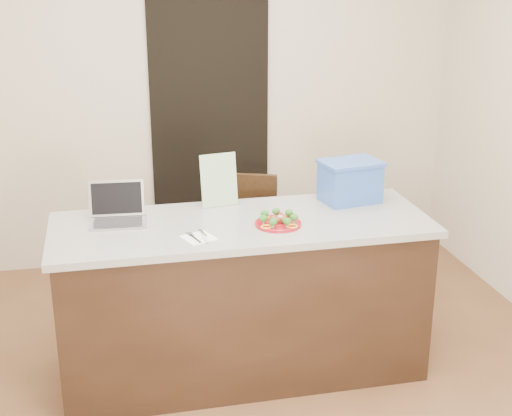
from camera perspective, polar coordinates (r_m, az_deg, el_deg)
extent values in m
plane|color=brown|center=(4.08, -0.33, -14.52)|extent=(4.00, 4.00, 0.00)
plane|color=beige|center=(5.44, -4.84, 9.51)|extent=(4.00, 0.00, 4.00)
plane|color=beige|center=(1.75, 13.79, -13.02)|extent=(4.00, 0.00, 4.00)
cube|color=black|center=(5.50, -3.67, 5.93)|extent=(0.90, 0.02, 2.00)
cube|color=black|center=(4.07, -1.09, -7.44)|extent=(2.00, 0.70, 0.88)
cube|color=beige|center=(3.88, -1.13, -1.36)|extent=(2.06, 0.76, 0.04)
cylinder|color=maroon|center=(3.82, 1.78, -1.28)|extent=(0.25, 0.25, 0.01)
torus|color=maroon|center=(3.82, 1.78, -1.20)|extent=(0.25, 0.25, 0.01)
sphere|color=brown|center=(3.81, 1.79, -0.91)|extent=(0.04, 0.04, 0.04)
sphere|color=brown|center=(3.80, 2.23, -0.99)|extent=(0.04, 0.04, 0.04)
sphere|color=brown|center=(3.82, 2.22, -0.84)|extent=(0.04, 0.04, 0.04)
sphere|color=brown|center=(3.84, 1.88, -0.75)|extent=(0.04, 0.04, 0.04)
sphere|color=brown|center=(3.83, 1.48, -0.78)|extent=(0.04, 0.04, 0.04)
sphere|color=brown|center=(3.81, 1.30, -0.91)|extent=(0.04, 0.04, 0.04)
sphere|color=brown|center=(3.79, 1.49, -1.04)|extent=(0.04, 0.04, 0.04)
ellipsoid|color=#1D5216|center=(3.85, 0.70, -0.46)|extent=(0.04, 0.04, 0.04)
ellipsoid|color=#1D5216|center=(3.78, 0.58, -0.83)|extent=(0.04, 0.04, 0.04)
ellipsoid|color=#1D5216|center=(3.73, 1.38, -1.11)|extent=(0.04, 0.04, 0.04)
ellipsoid|color=#1D5216|center=(3.74, 2.50, -1.07)|extent=(0.04, 0.04, 0.04)
ellipsoid|color=#1D5216|center=(3.80, 3.07, -0.74)|extent=(0.04, 0.04, 0.04)
ellipsoid|color=#1D5216|center=(3.86, 2.66, -0.39)|extent=(0.04, 0.04, 0.04)
ellipsoid|color=#1D5216|center=(3.88, 1.62, -0.26)|extent=(0.04, 0.04, 0.04)
torus|color=orange|center=(3.88, 0.68, -0.79)|extent=(0.06, 0.06, 0.01)
torus|color=orange|center=(3.75, 0.83, -1.51)|extent=(0.06, 0.06, 0.01)
torus|color=orange|center=(3.76, 2.92, -1.46)|extent=(0.06, 0.06, 0.01)
torus|color=orange|center=(3.89, 2.70, -0.75)|extent=(0.06, 0.06, 0.01)
cube|color=white|center=(3.65, -4.62, -2.40)|extent=(0.19, 0.19, 0.01)
cube|color=#AEAEB2|center=(3.63, -4.89, -2.45)|extent=(0.05, 0.12, 0.00)
cube|color=#AEAEB2|center=(3.69, -5.03, -2.07)|extent=(0.05, 0.06, 0.00)
cube|color=silver|center=(3.61, -4.05, -2.51)|extent=(0.03, 0.09, 0.01)
cube|color=#AEAEB2|center=(3.70, -4.26, -2.00)|extent=(0.03, 0.11, 0.00)
cylinder|color=white|center=(3.83, 1.98, -0.98)|extent=(0.03, 0.03, 0.05)
cylinder|color=white|center=(3.82, 1.99, -0.57)|extent=(0.02, 0.02, 0.01)
cylinder|color=red|center=(3.81, 1.99, -0.43)|extent=(0.02, 0.02, 0.01)
cylinder|color=red|center=(3.83, 1.98, -1.02)|extent=(0.03, 0.03, 0.02)
cube|color=#A5A4A9|center=(3.91, -10.95, -1.15)|extent=(0.31, 0.23, 0.01)
cube|color=#A5A4A9|center=(3.97, -11.10, 0.79)|extent=(0.30, 0.07, 0.20)
cube|color=black|center=(3.97, -11.09, 0.77)|extent=(0.27, 0.06, 0.17)
cube|color=#262628|center=(3.90, -10.95, -1.10)|extent=(0.26, 0.16, 0.00)
cube|color=silver|center=(4.08, -2.99, 2.24)|extent=(0.22, 0.08, 0.30)
cube|color=#3057AE|center=(4.20, 7.53, 2.02)|extent=(0.35, 0.28, 0.23)
cube|color=#3057AE|center=(4.17, 7.60, 3.62)|extent=(0.38, 0.30, 0.02)
cube|color=#321E0F|center=(4.66, -0.34, -3.76)|extent=(0.53, 0.53, 0.04)
cube|color=#321E0F|center=(4.73, -0.82, -0.02)|extent=(0.40, 0.18, 0.47)
cylinder|color=#321E0F|center=(4.56, -2.07, -7.38)|extent=(0.04, 0.04, 0.45)
cylinder|color=#321E0F|center=(4.63, 2.30, -6.95)|extent=(0.04, 0.04, 0.45)
cylinder|color=#321E0F|center=(4.88, -2.83, -5.54)|extent=(0.04, 0.04, 0.45)
cylinder|color=#321E0F|center=(4.94, 1.26, -5.17)|extent=(0.04, 0.04, 0.45)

